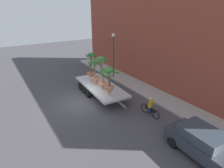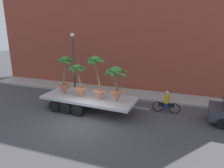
{
  "view_description": "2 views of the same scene",
  "coord_description": "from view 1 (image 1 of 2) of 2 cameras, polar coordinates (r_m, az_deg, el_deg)",
  "views": [
    {
      "loc": [
        13.24,
        -5.59,
        7.58
      ],
      "look_at": [
        0.94,
        2.35,
        1.49
      ],
      "focal_mm": 30.09,
      "sensor_mm": 36.0,
      "label": 1
    },
    {
      "loc": [
        5.64,
        -10.36,
        5.91
      ],
      "look_at": [
        1.15,
        2.27,
        1.94
      ],
      "focal_mm": 34.36,
      "sensor_mm": 36.0,
      "label": 2
    }
  ],
  "objects": [
    {
      "name": "ground_plane",
      "position": [
        16.25,
        -8.85,
        -5.51
      ],
      "size": [
        60.0,
        60.0,
        0.0
      ],
      "primitive_type": "plane",
      "color": "#423F44"
    },
    {
      "name": "sidewalk",
      "position": [
        19.19,
        7.9,
        -0.66
      ],
      "size": [
        24.0,
        2.2,
        0.15
      ],
      "primitive_type": "cube",
      "color": "#A39E99",
      "rests_on": "ground"
    },
    {
      "name": "building_facade",
      "position": [
        19.01,
        12.74,
        14.23
      ],
      "size": [
        24.0,
        1.2,
        9.99
      ],
      "primitive_type": "cube",
      "color": "brown",
      "rests_on": "ground"
    },
    {
      "name": "flatbed_trailer",
      "position": [
        17.23,
        -3.88,
        -0.73
      ],
      "size": [
        7.41,
        2.84,
        0.98
      ],
      "color": "#B7BABF",
      "rests_on": "ground"
    },
    {
      "name": "potted_palm_rear",
      "position": [
        16.98,
        -5.14,
        3.03
      ],
      "size": [
        1.21,
        1.24,
        2.23
      ],
      "color": "#C17251",
      "rests_on": "flatbed_trailer"
    },
    {
      "name": "potted_palm_middle",
      "position": [
        18.08,
        -6.37,
        4.89
      ],
      "size": [
        1.2,
        1.19,
        2.65
      ],
      "color": "#B26647",
      "rests_on": "flatbed_trailer"
    },
    {
      "name": "potted_palm_front",
      "position": [
        14.68,
        -0.88,
        0.89
      ],
      "size": [
        1.49,
        1.42,
        2.3
      ],
      "color": "#C17251",
      "rests_on": "flatbed_trailer"
    },
    {
      "name": "potted_palm_extra",
      "position": [
        15.7,
        -3.07,
        2.97
      ],
      "size": [
        1.26,
        1.22,
        2.85
      ],
      "color": "#C17251",
      "rests_on": "flatbed_trailer"
    },
    {
      "name": "cyclist",
      "position": [
        14.24,
        11.56,
        -6.97
      ],
      "size": [
        1.84,
        0.36,
        1.54
      ],
      "color": "black",
      "rests_on": "ground"
    },
    {
      "name": "parked_car",
      "position": [
        11.55,
        26.05,
        -15.89
      ],
      "size": [
        4.24,
        2.08,
        1.58
      ],
      "color": "#2D333D",
      "rests_on": "ground"
    },
    {
      "name": "street_lamp",
      "position": [
        20.31,
        0.43,
        10.22
      ],
      "size": [
        0.36,
        0.36,
        4.83
      ],
      "color": "#383D42",
      "rests_on": "sidewalk"
    }
  ]
}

